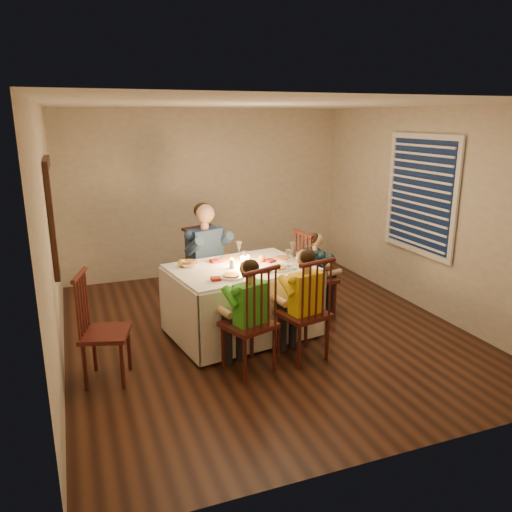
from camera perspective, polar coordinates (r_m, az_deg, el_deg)
name	(u,v)px	position (r m, az deg, el deg)	size (l,w,h in m)	color
ground	(264,330)	(6.06, 0.87, -8.43)	(5.00, 5.00, 0.00)	black
wall_left	(51,241)	(5.28, -22.42, 1.63)	(0.02, 5.00, 2.60)	beige
wall_right	(426,211)	(6.80, 18.89, 4.87)	(0.02, 5.00, 2.60)	beige
wall_back	(206,194)	(8.00, -5.75, 7.12)	(4.50, 0.02, 2.60)	beige
ceiling	(265,104)	(5.54, 0.98, 16.96)	(5.00, 5.00, 0.00)	white
dining_table	(241,286)	(5.75, -1.71, -3.49)	(1.74, 1.38, 0.79)	white
chair_adult	(208,311)	(6.64, -5.54, -6.30)	(0.46, 0.44, 1.12)	#37120F
chair_near_left	(249,370)	(5.17, -0.85, -12.89)	(0.46, 0.44, 1.12)	#37120F
chair_near_right	(302,357)	(5.44, 5.29, -11.46)	(0.46, 0.44, 1.12)	#37120F
chair_end	(314,315)	(6.53, 6.69, -6.72)	(0.46, 0.44, 1.12)	#37120F
chair_extra	(110,379)	(5.22, -16.39, -13.32)	(0.45, 0.43, 1.09)	#37120F
adult	(208,311)	(6.64, -5.54, -6.30)	(0.56, 0.52, 1.44)	navy
child_green	(249,370)	(5.17, -0.85, -12.89)	(0.41, 0.38, 1.17)	green
child_yellow	(302,357)	(5.44, 5.29, -11.46)	(0.43, 0.39, 1.20)	yellow
child_teal	(314,315)	(6.53, 6.69, -6.72)	(0.36, 0.33, 1.09)	#1B3844
setting_adult	(228,259)	(5.95, -3.16, -0.37)	(0.26, 0.26, 0.02)	white
setting_green	(231,277)	(5.30, -2.86, -2.36)	(0.26, 0.26, 0.02)	white
setting_yellow	(278,269)	(5.57, 2.53, -1.46)	(0.26, 0.26, 0.02)	white
setting_teal	(283,259)	(5.96, 3.09, -0.34)	(0.26, 0.26, 0.02)	white
candle_left	(232,264)	(5.61, -2.78, -0.92)	(0.06, 0.06, 0.10)	silver
candle_right	(248,261)	(5.71, -0.91, -0.62)	(0.06, 0.06, 0.10)	silver
squash	(182,263)	(5.72, -8.50, -0.81)	(0.09, 0.09, 0.09)	yellow
orange_fruit	(262,259)	(5.86, 0.65, -0.30)	(0.08, 0.08, 0.08)	orange
serving_bowl	(189,264)	(5.73, -7.68, -0.95)	(0.21, 0.21, 0.05)	white
wall_mirror	(52,215)	(5.53, -22.25, 4.36)	(0.06, 0.95, 1.15)	black
window_blinds	(420,195)	(6.82, 18.22, 6.66)	(0.07, 1.34, 1.54)	black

